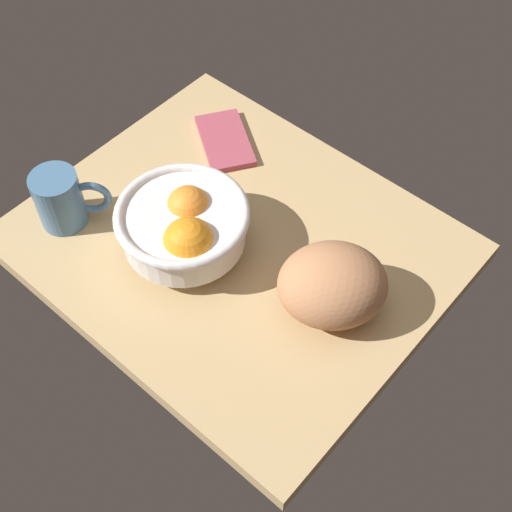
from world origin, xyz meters
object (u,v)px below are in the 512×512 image
fruit_bowl (184,226)px  mug (62,199)px  bread_loaf (333,284)px  napkin_folded (225,141)px

fruit_bowl → mug: fruit_bowl is taller
bread_loaf → napkin_folded: bearing=-23.1°
mug → napkin_folded: bearing=-103.9°
fruit_bowl → bread_loaf: bread_loaf is taller
bread_loaf → napkin_folded: (35.12, -14.95, -4.99)cm
bread_loaf → mug: (42.51, 14.94, -0.67)cm
fruit_bowl → bread_loaf: 24.34cm
bread_loaf → mug: bearing=19.4°
bread_loaf → mug: bread_loaf is taller
fruit_bowl → mug: bearing=23.7°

